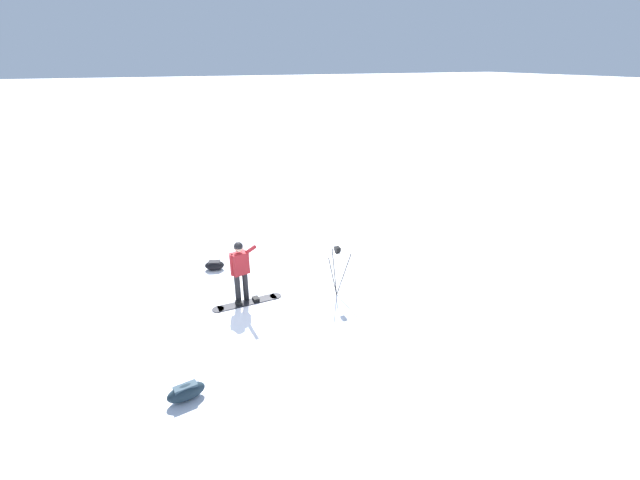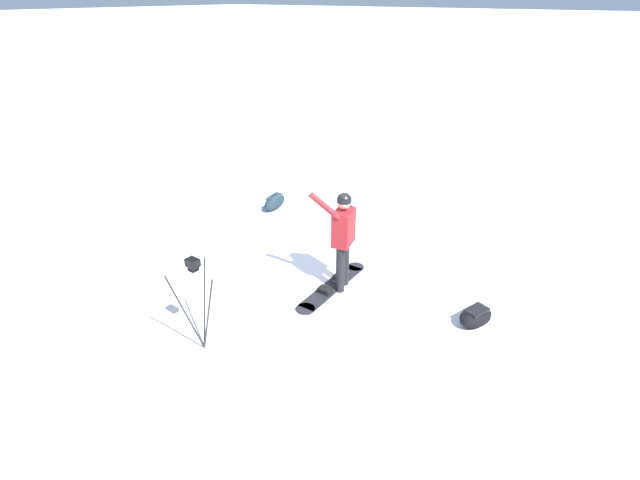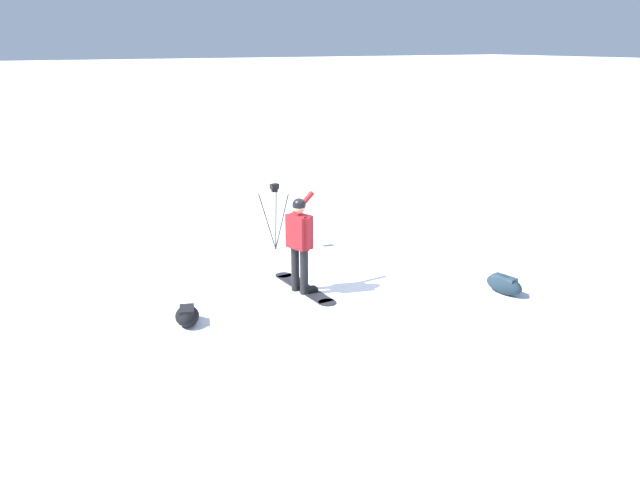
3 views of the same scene
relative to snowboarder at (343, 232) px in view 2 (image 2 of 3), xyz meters
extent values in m
plane|color=white|center=(-0.20, -0.41, -0.98)|extent=(300.00, 300.00, 0.00)
cylinder|color=black|center=(0.11, 0.04, -0.59)|extent=(0.14, 0.14, 0.79)
cylinder|color=black|center=(-0.11, -0.02, -0.59)|extent=(0.14, 0.14, 0.79)
cube|color=maroon|center=(0.00, 0.01, 0.08)|extent=(0.45, 0.35, 0.56)
sphere|color=tan|center=(0.00, 0.01, 0.50)|extent=(0.21, 0.21, 0.21)
sphere|color=black|center=(0.00, 0.01, 0.53)|extent=(0.22, 0.22, 0.22)
cylinder|color=maroon|center=(0.23, -0.17, 0.47)|extent=(0.22, 0.51, 0.39)
cylinder|color=maroon|center=(-0.20, -0.02, 0.08)|extent=(0.09, 0.09, 0.56)
cube|color=black|center=(0.09, -0.12, -0.97)|extent=(1.49, 0.34, 0.02)
cylinder|color=black|center=(0.83, -0.10, -0.97)|extent=(0.29, 0.29, 0.02)
cylinder|color=black|center=(-0.65, -0.15, -0.97)|extent=(0.29, 0.29, 0.02)
cube|color=black|center=(0.31, -0.11, -0.92)|extent=(0.15, 0.20, 0.08)
cube|color=black|center=(-0.13, -0.13, -0.92)|extent=(0.15, 0.20, 0.08)
ellipsoid|color=#192833|center=(-1.76, -2.92, -0.82)|extent=(0.71, 0.38, 0.32)
cube|color=#263A47|center=(-1.76, -2.92, -0.71)|extent=(0.43, 0.23, 0.08)
cylinder|color=#262628|center=(2.31, -0.49, -0.38)|extent=(0.04, 0.36, 1.20)
cylinder|color=#262628|center=(2.15, -0.74, -0.38)|extent=(0.34, 0.18, 1.20)
cylinder|color=#262628|center=(2.45, -0.75, -0.38)|extent=(0.32, 0.21, 1.20)
cube|color=black|center=(2.30, -0.66, 0.24)|extent=(0.10, 0.10, 0.06)
cube|color=black|center=(2.30, -0.66, 0.32)|extent=(0.12, 0.16, 0.10)
ellipsoid|color=black|center=(-0.30, 2.07, -0.85)|extent=(0.63, 0.51, 0.26)
cube|color=black|center=(-0.30, 2.07, -0.76)|extent=(0.38, 0.31, 0.08)
camera|label=1|loc=(-1.97, -9.38, 4.67)|focal=24.18mm
camera|label=2|loc=(5.47, 3.53, 3.23)|focal=26.94mm
camera|label=3|loc=(-8.93, 4.72, 3.06)|focal=36.10mm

